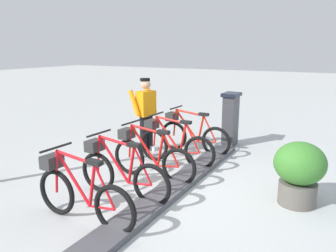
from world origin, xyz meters
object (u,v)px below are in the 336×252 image
Objects in this scene: bike_docked_0 at (191,134)px; worker_near_rack at (146,112)px; bike_docked_1 at (173,144)px; bike_docked_2 at (149,156)px; payment_kiosk at (230,118)px; bike_docked_3 at (120,172)px; bike_docked_4 at (80,193)px; planter_bush at (299,170)px.

bike_docked_0 is 1.14m from worker_near_rack.
bike_docked_1 and bike_docked_2 have the same top height.
payment_kiosk is 2.06m from worker_near_rack.
worker_near_rack is (0.98, -2.34, 0.48)m from bike_docked_3.
bike_docked_0 and bike_docked_1 have the same top height.
bike_docked_4 is 1.04× the size of worker_near_rack.
worker_near_rack reaches higher than payment_kiosk.
planter_bush is at bearing 147.59° from bike_docked_0.
planter_bush is (-2.50, 0.69, 0.11)m from bike_docked_1.
bike_docked_2 is 1.81m from worker_near_rack.
bike_docked_4 is (0.00, 1.79, 0.00)m from bike_docked_2.
bike_docked_4 is at bearing 82.86° from payment_kiosk.
bike_docked_3 is at bearing 81.15° from payment_kiosk.
bike_docked_3 is 1.77× the size of planter_bush.
bike_docked_2 is 1.00× the size of bike_docked_4.
bike_docked_0 is 1.79m from bike_docked_2.
bike_docked_3 is at bearing 112.67° from worker_near_rack.
bike_docked_4 is at bearing 90.00° from bike_docked_2.
worker_near_rack reaches higher than bike_docked_4.
bike_docked_1 is 1.00× the size of bike_docked_2.
bike_docked_2 is 1.77× the size of planter_bush.
bike_docked_0 is 1.00× the size of bike_docked_3.
worker_near_rack reaches higher than bike_docked_3.
bike_docked_2 is at bearing 78.38° from payment_kiosk.
bike_docked_0 and bike_docked_3 have the same top height.
bike_docked_0 is 0.89m from bike_docked_1.
bike_docked_2 and bike_docked_3 have the same top height.
bike_docked_0 is 2.96m from planter_bush.
payment_kiosk is 1.17m from bike_docked_0.
bike_docked_2 is at bearing 4.59° from planter_bush.
bike_docked_1 is at bearing 150.46° from worker_near_rack.
bike_docked_1 is 1.00× the size of bike_docked_4.
payment_kiosk is 0.74× the size of bike_docked_0.
payment_kiosk is at bearing -98.85° from bike_docked_3.
bike_docked_3 is (0.00, 0.89, 0.00)m from bike_docked_2.
bike_docked_0 and bike_docked_2 have the same top height.
bike_docked_4 reaches higher than planter_bush.
planter_bush is (-2.50, 1.59, 0.11)m from bike_docked_0.
bike_docked_2 is (-0.00, 1.79, -0.00)m from bike_docked_0.
planter_bush is (-2.50, -1.09, 0.11)m from bike_docked_3.
planter_bush is at bearing -156.36° from bike_docked_3.
bike_docked_0 is 3.57m from bike_docked_4.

